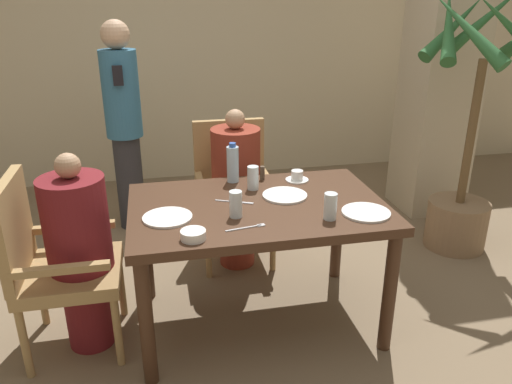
% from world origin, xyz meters
% --- Properties ---
extents(ground_plane, '(16.00, 16.00, 0.00)m').
position_xyz_m(ground_plane, '(0.00, 0.00, 0.00)').
color(ground_plane, '#7A664C').
extents(wall_back, '(8.00, 0.06, 2.80)m').
position_xyz_m(wall_back, '(0.00, 2.57, 1.40)').
color(wall_back, beige).
rests_on(wall_back, ground_plane).
extents(pillar_stone, '(0.50, 0.50, 2.70)m').
position_xyz_m(pillar_stone, '(1.80, 1.33, 1.35)').
color(pillar_stone, '#BCAD8E').
rests_on(pillar_stone, ground_plane).
extents(dining_table, '(1.34, 0.87, 0.73)m').
position_xyz_m(dining_table, '(0.00, 0.00, 0.64)').
color(dining_table, '#422819').
rests_on(dining_table, ground_plane).
extents(chair_left_side, '(0.50, 0.50, 0.95)m').
position_xyz_m(chair_left_side, '(-1.06, -0.00, 0.52)').
color(chair_left_side, '#A88451').
rests_on(chair_left_side, ground_plane).
extents(diner_in_left_chair, '(0.32, 0.32, 1.07)m').
position_xyz_m(diner_in_left_chair, '(-0.92, 0.00, 0.55)').
color(diner_in_left_chair, maroon).
rests_on(diner_in_left_chair, ground_plane).
extents(chair_far_side, '(0.50, 0.50, 0.95)m').
position_xyz_m(chair_far_side, '(0.00, 0.83, 0.52)').
color(chair_far_side, '#A88451').
rests_on(chair_far_side, ground_plane).
extents(diner_in_far_chair, '(0.32, 0.32, 1.09)m').
position_xyz_m(diner_in_far_chair, '(-0.00, 0.68, 0.56)').
color(diner_in_far_chair, maroon).
rests_on(diner_in_far_chair, ground_plane).
extents(standing_host, '(0.27, 0.31, 1.59)m').
position_xyz_m(standing_host, '(-0.72, 1.45, 0.86)').
color(standing_host, '#2D2D33').
rests_on(standing_host, ground_plane).
extents(potted_palm, '(0.79, 0.79, 1.86)m').
position_xyz_m(potted_palm, '(1.63, 0.59, 0.75)').
color(potted_palm, '#896B4C').
rests_on(potted_palm, ground_plane).
extents(plate_main_left, '(0.24, 0.24, 0.01)m').
position_xyz_m(plate_main_left, '(0.51, -0.23, 0.74)').
color(plate_main_left, white).
rests_on(plate_main_left, dining_table).
extents(plate_main_right, '(0.24, 0.24, 0.01)m').
position_xyz_m(plate_main_right, '(0.17, 0.07, 0.74)').
color(plate_main_right, white).
rests_on(plate_main_right, dining_table).
extents(plate_dessert_center, '(0.24, 0.24, 0.01)m').
position_xyz_m(plate_dessert_center, '(-0.47, -0.09, 0.74)').
color(plate_dessert_center, white).
rests_on(plate_dessert_center, dining_table).
extents(teacup_with_saucer, '(0.14, 0.14, 0.06)m').
position_xyz_m(teacup_with_saucer, '(0.30, 0.30, 0.76)').
color(teacup_with_saucer, white).
rests_on(teacup_with_saucer, dining_table).
extents(bowl_small, '(0.12, 0.12, 0.04)m').
position_xyz_m(bowl_small, '(-0.37, -0.34, 0.75)').
color(bowl_small, white).
rests_on(bowl_small, dining_table).
extents(water_bottle, '(0.07, 0.07, 0.23)m').
position_xyz_m(water_bottle, '(-0.07, 0.36, 0.84)').
color(water_bottle, silver).
rests_on(water_bottle, dining_table).
extents(glass_tall_near, '(0.06, 0.06, 0.13)m').
position_xyz_m(glass_tall_near, '(0.31, -0.26, 0.80)').
color(glass_tall_near, silver).
rests_on(glass_tall_near, dining_table).
extents(glass_tall_mid, '(0.06, 0.06, 0.13)m').
position_xyz_m(glass_tall_mid, '(-0.14, -0.13, 0.80)').
color(glass_tall_mid, silver).
rests_on(glass_tall_mid, dining_table).
extents(glass_tall_far, '(0.06, 0.06, 0.13)m').
position_xyz_m(glass_tall_far, '(0.02, 0.21, 0.80)').
color(glass_tall_far, silver).
rests_on(glass_tall_far, dining_table).
extents(salt_shaker, '(0.03, 0.03, 0.09)m').
position_xyz_m(salt_shaker, '(0.07, 0.36, 0.78)').
color(salt_shaker, white).
rests_on(salt_shaker, dining_table).
extents(pepper_shaker, '(0.03, 0.03, 0.08)m').
position_xyz_m(pepper_shaker, '(0.10, 0.36, 0.77)').
color(pepper_shaker, '#4C3D2D').
rests_on(pepper_shaker, dining_table).
extents(fork_beside_plate, '(0.20, 0.05, 0.00)m').
position_xyz_m(fork_beside_plate, '(-0.10, -0.27, 0.73)').
color(fork_beside_plate, silver).
rests_on(fork_beside_plate, dining_table).
extents(knife_beside_plate, '(0.20, 0.10, 0.00)m').
position_xyz_m(knife_beside_plate, '(-0.11, 0.04, 0.73)').
color(knife_beside_plate, silver).
rests_on(knife_beside_plate, dining_table).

